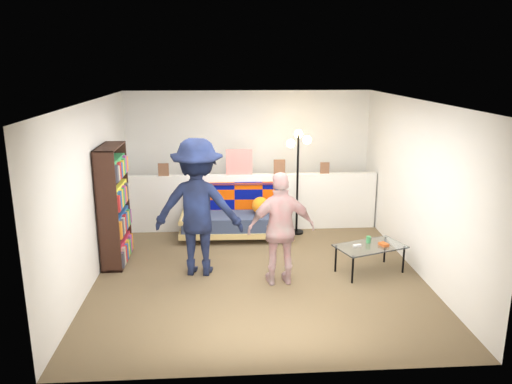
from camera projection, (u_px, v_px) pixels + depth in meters
ground at (258, 269)px, 7.21m from camera, size 5.00×5.00×0.00m
room_shell at (256, 149)px, 7.23m from camera, size 4.60×5.05×2.45m
half_wall_ledge at (251, 202)px, 8.81m from camera, size 4.45×0.15×1.00m
ledge_decor at (238, 165)px, 8.61m from camera, size 2.97×0.02×0.45m
futon_sofa at (236, 215)px, 8.49m from camera, size 1.85×0.93×0.79m
bookshelf at (114, 209)px, 7.29m from camera, size 0.29×0.88×1.75m
coffee_table at (371, 247)px, 7.02m from camera, size 1.07×0.82×0.49m
floor_lamp at (298, 161)px, 8.44m from camera, size 0.41×0.31×1.79m
person_left at (198, 207)px, 6.87m from camera, size 1.32×0.87×1.92m
person_right at (281, 229)px, 6.58m from camera, size 0.92×0.44×1.53m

